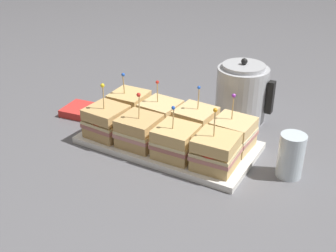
{
  "coord_description": "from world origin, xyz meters",
  "views": [
    {
      "loc": [
        0.52,
        -0.92,
        0.62
      ],
      "look_at": [
        0.0,
        0.0,
        0.06
      ],
      "focal_mm": 45.0,
      "sensor_mm": 36.0,
      "label": 1
    }
  ],
  "objects_px": {
    "sandwich_back_far_left": "(129,106)",
    "sandwich_back_center_left": "(161,115)",
    "drinking_glass": "(291,156)",
    "sandwich_front_far_right": "(216,152)",
    "sandwich_back_center_right": "(195,123)",
    "sandwich_back_far_right": "(233,133)",
    "kettle_steel": "(242,93)",
    "serving_platter": "(168,143)",
    "napkin_stack": "(81,110)",
    "sandwich_front_far_left": "(107,121)",
    "sandwich_front_center_right": "(176,141)",
    "sandwich_front_center_left": "(139,131)"
  },
  "relations": [
    {
      "from": "sandwich_front_far_left",
      "to": "sandwich_front_center_left",
      "type": "bearing_deg",
      "value": 0.63
    },
    {
      "from": "sandwich_back_far_left",
      "to": "sandwich_back_center_right",
      "type": "bearing_deg",
      "value": -0.37
    },
    {
      "from": "sandwich_back_far_right",
      "to": "drinking_glass",
      "type": "xyz_separation_m",
      "value": [
        0.17,
        -0.04,
        -0.0
      ]
    },
    {
      "from": "napkin_stack",
      "to": "sandwich_front_far_left",
      "type": "bearing_deg",
      "value": -27.61
    },
    {
      "from": "sandwich_front_far_left",
      "to": "napkin_stack",
      "type": "relative_size",
      "value": 1.42
    },
    {
      "from": "sandwich_front_center_left",
      "to": "sandwich_back_far_right",
      "type": "bearing_deg",
      "value": 26.52
    },
    {
      "from": "serving_platter",
      "to": "sandwich_front_center_left",
      "type": "relative_size",
      "value": 3.15
    },
    {
      "from": "sandwich_front_far_left",
      "to": "sandwich_back_far_right",
      "type": "relative_size",
      "value": 1.04
    },
    {
      "from": "sandwich_front_far_left",
      "to": "sandwich_back_far_left",
      "type": "relative_size",
      "value": 1.07
    },
    {
      "from": "serving_platter",
      "to": "sandwich_back_far_right",
      "type": "distance_m",
      "value": 0.19
    },
    {
      "from": "kettle_steel",
      "to": "napkin_stack",
      "type": "height_order",
      "value": "kettle_steel"
    },
    {
      "from": "napkin_stack",
      "to": "sandwich_back_far_left",
      "type": "bearing_deg",
      "value": 6.9
    },
    {
      "from": "napkin_stack",
      "to": "sandwich_front_center_left",
      "type": "bearing_deg",
      "value": -17.82
    },
    {
      "from": "sandwich_front_far_right",
      "to": "sandwich_back_far_right",
      "type": "distance_m",
      "value": 0.12
    },
    {
      "from": "sandwich_back_center_left",
      "to": "kettle_steel",
      "type": "relative_size",
      "value": 0.74
    },
    {
      "from": "serving_platter",
      "to": "sandwich_back_far_left",
      "type": "height_order",
      "value": "sandwich_back_far_left"
    },
    {
      "from": "sandwich_back_far_left",
      "to": "drinking_glass",
      "type": "relative_size",
      "value": 1.3
    },
    {
      "from": "sandwich_front_far_right",
      "to": "sandwich_back_center_right",
      "type": "distance_m",
      "value": 0.16
    },
    {
      "from": "sandwich_back_far_left",
      "to": "kettle_steel",
      "type": "distance_m",
      "value": 0.36
    },
    {
      "from": "sandwich_back_far_left",
      "to": "sandwich_back_center_left",
      "type": "relative_size",
      "value": 1.02
    },
    {
      "from": "sandwich_front_far_right",
      "to": "drinking_glass",
      "type": "height_order",
      "value": "sandwich_front_far_right"
    },
    {
      "from": "sandwich_back_center_right",
      "to": "kettle_steel",
      "type": "relative_size",
      "value": 0.77
    },
    {
      "from": "serving_platter",
      "to": "drinking_glass",
      "type": "relative_size",
      "value": 4.23
    },
    {
      "from": "sandwich_back_far_right",
      "to": "drinking_glass",
      "type": "bearing_deg",
      "value": -11.63
    },
    {
      "from": "sandwich_back_far_right",
      "to": "sandwich_back_center_left",
      "type": "bearing_deg",
      "value": -179.42
    },
    {
      "from": "sandwich_back_center_right",
      "to": "sandwich_back_center_left",
      "type": "bearing_deg",
      "value": -178.83
    },
    {
      "from": "sandwich_front_far_right",
      "to": "napkin_stack",
      "type": "distance_m",
      "value": 0.54
    },
    {
      "from": "sandwich_back_far_right",
      "to": "sandwich_front_far_right",
      "type": "bearing_deg",
      "value": -90.67
    },
    {
      "from": "sandwich_back_center_left",
      "to": "kettle_steel",
      "type": "xyz_separation_m",
      "value": [
        0.17,
        0.21,
        0.03
      ]
    },
    {
      "from": "sandwich_front_far_left",
      "to": "sandwich_back_center_right",
      "type": "bearing_deg",
      "value": 27.17
    },
    {
      "from": "serving_platter",
      "to": "sandwich_back_far_right",
      "type": "relative_size",
      "value": 3.15
    },
    {
      "from": "sandwich_front_far_right",
      "to": "sandwich_back_far_right",
      "type": "height_order",
      "value": "sandwich_front_far_right"
    },
    {
      "from": "sandwich_back_center_right",
      "to": "sandwich_back_far_right",
      "type": "bearing_deg",
      "value": -0.01
    },
    {
      "from": "sandwich_back_center_right",
      "to": "sandwich_back_far_left",
      "type": "bearing_deg",
      "value": 179.63
    },
    {
      "from": "sandwich_front_far_right",
      "to": "sandwich_back_far_left",
      "type": "distance_m",
      "value": 0.37
    },
    {
      "from": "sandwich_front_far_left",
      "to": "sandwich_back_center_left",
      "type": "distance_m",
      "value": 0.16
    },
    {
      "from": "sandwich_front_far_left",
      "to": "sandwich_back_far_left",
      "type": "height_order",
      "value": "sandwich_front_far_left"
    },
    {
      "from": "serving_platter",
      "to": "sandwich_front_center_right",
      "type": "xyz_separation_m",
      "value": [
        0.06,
        -0.06,
        0.05
      ]
    },
    {
      "from": "kettle_steel",
      "to": "napkin_stack",
      "type": "relative_size",
      "value": 1.77
    },
    {
      "from": "sandwich_back_center_left",
      "to": "napkin_stack",
      "type": "xyz_separation_m",
      "value": [
        -0.3,
        -0.02,
        -0.05
      ]
    },
    {
      "from": "sandwich_back_center_left",
      "to": "sandwich_front_center_left",
      "type": "bearing_deg",
      "value": -90.66
    },
    {
      "from": "drinking_glass",
      "to": "napkin_stack",
      "type": "xyz_separation_m",
      "value": [
        -0.7,
        0.01,
        -0.05
      ]
    },
    {
      "from": "sandwich_back_far_right",
      "to": "kettle_steel",
      "type": "distance_m",
      "value": 0.22
    },
    {
      "from": "sandwich_front_far_left",
      "to": "sandwich_front_center_right",
      "type": "bearing_deg",
      "value": 0.15
    },
    {
      "from": "sandwich_back_far_left",
      "to": "napkin_stack",
      "type": "height_order",
      "value": "sandwich_back_far_left"
    },
    {
      "from": "sandwich_front_center_left",
      "to": "napkin_stack",
      "type": "distance_m",
      "value": 0.32
    },
    {
      "from": "sandwich_front_center_left",
      "to": "serving_platter",
      "type": "bearing_deg",
      "value": 44.93
    },
    {
      "from": "sandwich_front_far_left",
      "to": "sandwich_front_center_right",
      "type": "height_order",
      "value": "sandwich_front_far_left"
    },
    {
      "from": "sandwich_back_far_left",
      "to": "sandwich_back_center_right",
      "type": "height_order",
      "value": "sandwich_back_center_right"
    },
    {
      "from": "sandwich_front_far_left",
      "to": "drinking_glass",
      "type": "height_order",
      "value": "sandwich_front_far_left"
    }
  ]
}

